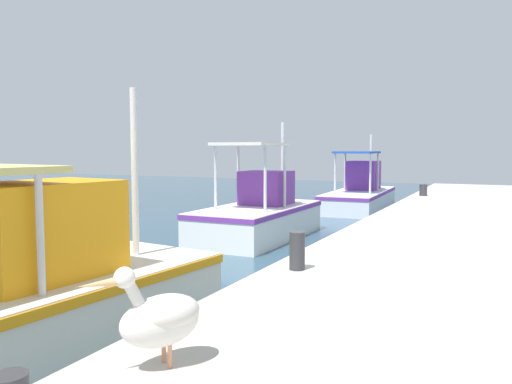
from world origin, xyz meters
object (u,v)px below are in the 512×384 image
at_px(pelican, 161,316).
at_px(mooring_bollard_second, 297,251).
at_px(mooring_bollard_third, 423,190).
at_px(fishing_boat_fourth, 360,193).
at_px(fishing_boat_third, 259,214).

bearing_deg(pelican, mooring_bollard_second, 3.48).
bearing_deg(mooring_bollard_third, mooring_bollard_second, 180.00).
height_order(fishing_boat_fourth, mooring_bollard_second, fishing_boat_fourth).
bearing_deg(pelican, mooring_bollard_third, 0.75).
bearing_deg(mooring_bollard_second, mooring_bollard_third, -0.00).
relative_size(fishing_boat_third, fishing_boat_fourth, 0.76).
relative_size(fishing_boat_fourth, pelican, 6.77).
height_order(fishing_boat_third, pelican, fishing_boat_third).
height_order(fishing_boat_third, fishing_boat_fourth, fishing_boat_third).
xyz_separation_m(fishing_boat_third, mooring_bollard_second, (-6.20, -3.55, 0.41)).
relative_size(pelican, mooring_bollard_third, 2.23).
xyz_separation_m(fishing_boat_third, fishing_boat_fourth, (8.17, -0.79, -0.02)).
bearing_deg(fishing_boat_third, fishing_boat_fourth, -5.54).
xyz_separation_m(fishing_boat_third, mooring_bollard_third, (6.36, -3.55, 0.35)).
relative_size(mooring_bollard_second, mooring_bollard_third, 1.29).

